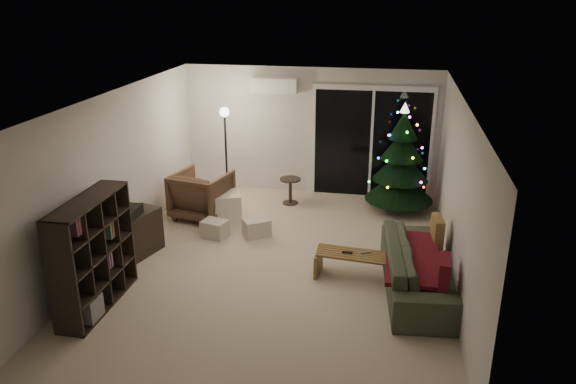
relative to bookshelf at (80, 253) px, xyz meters
name	(u,v)px	position (x,y,z in m)	size (l,w,h in m)	color
room	(322,171)	(2.71, 3.06, 0.28)	(6.50, 7.51, 2.60)	beige
bookshelf	(80,253)	(0.00, 0.00, 0.00)	(0.37, 1.48, 1.48)	black
media_cabinet	(129,238)	(0.00, 1.33, -0.39)	(0.42, 1.11, 0.69)	black
stereo	(127,212)	(0.00, 1.33, 0.03)	(0.35, 0.42, 0.15)	black
armchair	(202,195)	(0.55, 3.12, -0.31)	(0.91, 0.94, 0.85)	#4E3B2B
ottoman	(225,206)	(0.97, 3.09, -0.49)	(0.55, 0.55, 0.50)	#F0E6CF
cardboard_box_a	(215,229)	(1.02, 2.33, -0.60)	(0.40, 0.31, 0.29)	beige
cardboard_box_b	(257,228)	(1.70, 2.49, -0.59)	(0.42, 0.32, 0.30)	beige
side_table	(290,191)	(1.98, 4.07, -0.49)	(0.40, 0.40, 0.50)	black
floor_lamp	(226,158)	(0.80, 3.87, 0.17)	(0.29, 0.29, 1.81)	black
sofa	(419,268)	(4.30, 1.17, -0.41)	(2.28, 0.89, 0.67)	#262B21
sofa_throw	(413,257)	(4.20, 1.17, -0.26)	(0.71, 1.65, 0.05)	maroon
cushion_a	(437,232)	(4.55, 1.82, -0.14)	(0.13, 0.44, 0.44)	olive
cushion_b	(444,274)	(4.55, 0.52, -0.14)	(0.13, 0.44, 0.44)	maroon
coffee_table	(357,266)	(3.45, 1.36, -0.55)	(1.18, 0.41, 0.37)	olive
remote_a	(347,252)	(3.30, 1.36, -0.36)	(0.15, 0.04, 0.02)	black
remote_b	(365,252)	(3.55, 1.41, -0.36)	(0.14, 0.04, 0.02)	slate
christmas_tree	(401,159)	(4.02, 4.07, 0.27)	(1.25, 1.25, 2.02)	black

